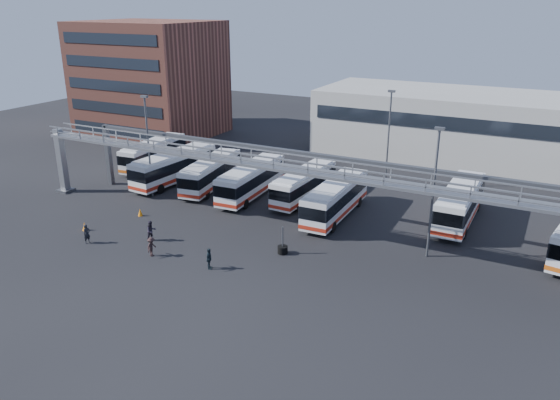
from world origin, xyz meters
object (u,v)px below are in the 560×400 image
at_px(light_pole_back, 389,134).
at_px(pedestrian_c, 151,247).
at_px(bus_3, 251,179).
at_px(light_pole_mid, 434,187).
at_px(bus_4, 304,184).
at_px(cone_left, 85,226).
at_px(pedestrian_d, 209,259).
at_px(pedestrian_a, 87,234).
at_px(bus_2, 211,172).
at_px(light_pole_left, 148,141).
at_px(bus_5, 336,198).
at_px(cone_right, 140,212).
at_px(bus_1, 174,166).
at_px(tire_stack, 283,249).
at_px(pedestrian_b, 151,231).
at_px(bus_0, 154,153).
at_px(bus_7, 460,202).

xyz_separation_m(light_pole_back, pedestrian_c, (-11.01, -24.82, -4.95)).
bearing_deg(pedestrian_c, bus_3, -6.03).
xyz_separation_m(light_pole_mid, bus_4, (-13.94, 7.18, -4.05)).
bearing_deg(bus_4, cone_left, -128.48).
bearing_deg(pedestrian_d, light_pole_back, -32.01).
xyz_separation_m(bus_3, cone_left, (-8.38, -14.20, -1.44)).
xyz_separation_m(pedestrian_a, cone_left, (-2.20, 1.82, -0.45)).
height_order(bus_2, pedestrian_a, bus_2).
relative_size(light_pole_left, bus_5, 0.94).
distance_m(light_pole_back, cone_right, 26.19).
bearing_deg(bus_1, pedestrian_c, -53.61).
distance_m(bus_1, tire_stack, 21.25).
relative_size(pedestrian_d, tire_stack, 0.72).
height_order(light_pole_back, bus_5, light_pole_back).
relative_size(light_pole_back, pedestrian_d, 6.23).
relative_size(light_pole_back, pedestrian_b, 5.86).
bearing_deg(bus_2, cone_left, -111.43).
bearing_deg(pedestrian_d, bus_0, 29.16).
bearing_deg(bus_1, bus_2, 8.66).
distance_m(bus_5, tire_stack, 9.28).
bearing_deg(light_pole_mid, cone_right, -171.61).
relative_size(bus_4, tire_stack, 4.45).
distance_m(pedestrian_a, tire_stack, 16.11).
distance_m(bus_3, pedestrian_a, 17.20).
xyz_separation_m(bus_5, pedestrian_b, (-11.44, -11.98, -0.95)).
bearing_deg(cone_left, pedestrian_b, 8.59).
bearing_deg(bus_3, pedestrian_a, -113.94).
xyz_separation_m(light_pole_mid, light_pole_back, (-8.00, 15.00, 0.00)).
bearing_deg(bus_5, tire_stack, -95.61).
bearing_deg(bus_3, pedestrian_d, -73.70).
height_order(light_pole_back, bus_3, light_pole_back).
height_order(bus_0, tire_stack, bus_0).
bearing_deg(pedestrian_a, pedestrian_c, -75.01).
height_order(bus_0, cone_left, bus_0).
xyz_separation_m(bus_7, pedestrian_a, (-26.08, -18.77, -1.05)).
bearing_deg(light_pole_back, bus_5, -97.89).
bearing_deg(bus_7, bus_4, -175.37).
distance_m(light_pole_back, bus_5, 11.39).
relative_size(bus_0, pedestrian_b, 6.07).
bearing_deg(pedestrian_a, tire_stack, -59.63).
relative_size(light_pole_back, cone_left, 14.17).
xyz_separation_m(bus_5, pedestrian_c, (-9.54, -14.22, -1.05)).
relative_size(bus_3, bus_4, 1.07).
distance_m(bus_5, pedestrian_c, 17.16).
bearing_deg(bus_2, pedestrian_d, -64.88).
distance_m(bus_0, bus_4, 20.78).
bearing_deg(bus_7, bus_3, -172.17).
height_order(bus_2, bus_5, bus_5).
bearing_deg(pedestrian_d, pedestrian_c, 74.18).
bearing_deg(pedestrian_d, bus_5, -35.97).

